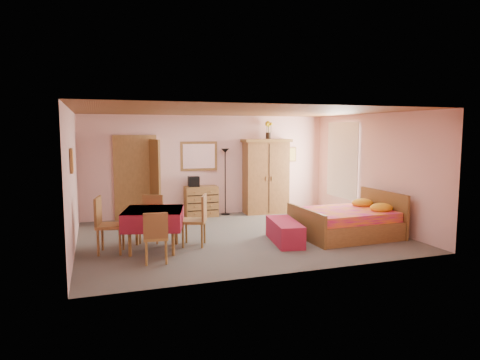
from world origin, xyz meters
name	(u,v)px	position (x,y,z in m)	size (l,w,h in m)	color
floor	(240,236)	(0.00, 0.00, 0.00)	(6.50, 6.50, 0.00)	#5F5B54
ceiling	(240,111)	(0.00, 0.00, 2.60)	(6.50, 6.50, 0.00)	brown
wall_back	(209,165)	(0.00, 2.50, 1.30)	(6.50, 0.10, 2.60)	beige
wall_front	(293,190)	(0.00, -2.50, 1.30)	(6.50, 0.10, 2.60)	beige
wall_left	(72,180)	(-3.25, 0.00, 1.30)	(0.10, 5.00, 2.60)	beige
wall_right	(373,170)	(3.25, 0.00, 1.30)	(0.10, 5.00, 2.60)	beige
doorway	(136,179)	(-1.90, 2.47, 1.02)	(1.06, 0.12, 2.15)	#9E6B35
window	(343,160)	(3.21, 1.20, 1.45)	(0.08, 1.40, 1.95)	white
picture_left	(72,161)	(-3.22, -0.60, 1.70)	(0.04, 0.32, 0.42)	orange
picture_back	(291,154)	(2.35, 2.47, 1.55)	(0.30, 0.04, 0.40)	#D8BF59
chest_of_drawers	(201,201)	(-0.28, 2.27, 0.39)	(0.83, 0.42, 0.79)	olive
wall_mirror	(199,156)	(-0.28, 2.48, 1.55)	(0.96, 0.05, 0.76)	white
stereo	(194,182)	(-0.47, 2.28, 0.92)	(0.28, 0.20, 0.26)	black
floor_lamp	(225,182)	(0.38, 2.32, 0.87)	(0.22, 0.22, 1.74)	black
wardrobe	(266,176)	(1.48, 2.19, 0.99)	(1.27, 0.65, 1.99)	brown
sunflower_vase	(268,130)	(1.57, 2.26, 2.23)	(0.19, 0.19, 0.48)	yellow
bed	(346,215)	(2.08, -0.74, 0.46)	(1.98, 1.56, 0.92)	#C9137E
bench	(285,232)	(0.67, -0.78, 0.21)	(0.48, 1.29, 0.43)	maroon
dining_table	(154,230)	(-1.86, -0.51, 0.38)	(1.04, 1.04, 0.77)	maroon
chair_south	(156,237)	(-1.93, -1.26, 0.44)	(0.40, 0.40, 0.88)	#AB7C3A
chair_north	(151,219)	(-1.84, 0.13, 0.46)	(0.42, 0.42, 0.92)	#9D6735
chair_west	(111,225)	(-2.62, -0.44, 0.51)	(0.47, 0.47, 1.03)	#9F6735
chair_east	(194,220)	(-1.09, -0.43, 0.49)	(0.45, 0.45, 0.99)	olive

